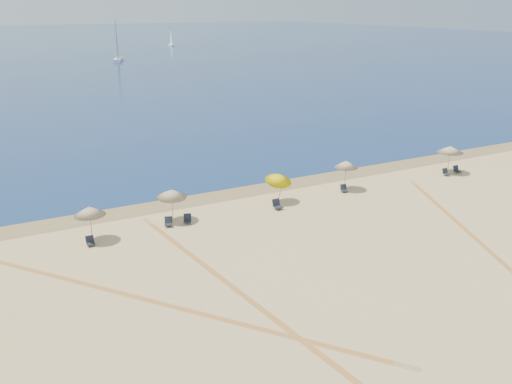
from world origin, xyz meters
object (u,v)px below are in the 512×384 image
(umbrella_2, at_px, (172,193))
(chair_3, at_px, (169,222))
(chair_2, at_px, (90,241))
(chair_6, at_px, (344,189))
(sailboat_0, at_px, (171,40))
(umbrella_1, at_px, (89,211))
(umbrella_4, at_px, (346,164))
(chair_7, at_px, (446,172))
(chair_4, at_px, (187,219))
(chair_5, at_px, (277,205))
(sailboat_3, at_px, (117,49))
(umbrella_3, at_px, (279,178))
(umbrella_5, at_px, (450,149))
(chair_8, at_px, (457,170))

(umbrella_2, bearing_deg, chair_3, -128.49)
(chair_2, xyz_separation_m, chair_6, (19.77, 0.89, 0.00))
(umbrella_2, distance_m, sailboat_0, 168.70)
(umbrella_1, relative_size, umbrella_2, 1.00)
(umbrella_4, xyz_separation_m, chair_3, (-14.91, -0.62, -1.84))
(umbrella_4, bearing_deg, chair_7, -5.59)
(umbrella_1, distance_m, chair_4, 6.55)
(chair_5, bearing_deg, chair_3, 173.25)
(umbrella_1, bearing_deg, chair_2, -112.04)
(umbrella_2, bearing_deg, chair_2, -166.66)
(chair_6, bearing_deg, chair_3, -160.91)
(chair_3, bearing_deg, chair_2, -151.95)
(chair_6, bearing_deg, sailboat_3, 102.72)
(umbrella_3, xyz_separation_m, umbrella_4, (6.18, 0.13, 0.18))
(umbrella_4, bearing_deg, chair_6, -133.84)
(umbrella_1, height_order, sailboat_0, sailboat_0)
(umbrella_5, height_order, chair_8, umbrella_5)
(umbrella_3, distance_m, chair_4, 7.63)
(chair_2, distance_m, chair_6, 19.79)
(umbrella_4, distance_m, umbrella_5, 10.78)
(chair_8, bearing_deg, umbrella_2, -177.37)
(chair_4, bearing_deg, umbrella_1, -157.26)
(chair_7, distance_m, sailboat_3, 112.83)
(umbrella_2, height_order, chair_5, umbrella_2)
(umbrella_3, height_order, sailboat_3, sailboat_3)
(umbrella_2, bearing_deg, umbrella_4, -0.27)
(chair_4, xyz_separation_m, sailboat_3, (24.18, 112.51, 2.83))
(chair_5, relative_size, sailboat_0, 0.10)
(chair_4, bearing_deg, umbrella_5, 23.35)
(sailboat_3, bearing_deg, chair_3, -81.34)
(chair_7, distance_m, chair_8, 1.40)
(chair_4, bearing_deg, chair_3, -160.42)
(umbrella_1, bearing_deg, umbrella_2, 7.67)
(umbrella_1, bearing_deg, chair_4, -0.14)
(chair_3, bearing_deg, chair_5, 16.32)
(umbrella_1, relative_size, chair_8, 3.49)
(chair_2, bearing_deg, sailboat_0, 70.50)
(umbrella_5, bearing_deg, chair_5, -177.66)
(umbrella_4, xyz_separation_m, chair_2, (-20.17, -1.31, -1.85))
(chair_6, bearing_deg, chair_4, -160.50)
(chair_4, xyz_separation_m, chair_7, (23.63, -0.29, -0.00))
(umbrella_4, distance_m, chair_7, 10.24)
(umbrella_3, relative_size, sailboat_3, 0.24)
(umbrella_3, height_order, chair_8, umbrella_3)
(chair_4, bearing_deg, chair_7, 22.19)
(umbrella_4, bearing_deg, umbrella_1, -178.05)
(umbrella_4, bearing_deg, umbrella_3, -178.82)
(umbrella_1, xyz_separation_m, umbrella_2, (5.55, 0.75, -0.00))
(chair_6, bearing_deg, sailboat_0, 93.47)
(umbrella_1, bearing_deg, chair_6, 0.76)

